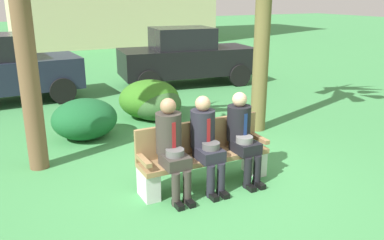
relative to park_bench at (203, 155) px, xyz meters
name	(u,v)px	position (x,y,z in m)	size (l,w,h in m)	color
ground_plane	(213,181)	(0.15, -0.03, -0.42)	(80.00, 80.00, 0.00)	#408B4B
park_bench	(203,155)	(0.00, 0.00, 0.00)	(1.90, 0.44, 0.90)	#99754C
seated_man_left	(172,144)	(-0.54, -0.13, 0.31)	(0.34, 0.72, 1.32)	#38332D
seated_man_middle	(206,139)	(-0.03, -0.13, 0.30)	(0.34, 0.72, 1.30)	#23232D
seated_man_right	(242,133)	(0.56, -0.13, 0.29)	(0.34, 0.72, 1.28)	black
shrub_near_bench	(156,104)	(0.57, 3.16, -0.08)	(1.10, 1.01, 0.69)	#335A2D
shrub_mid_lawn	(85,119)	(-1.07, 2.65, -0.05)	(1.20, 1.10, 0.75)	#19592C
shrub_far_lawn	(149,99)	(0.50, 3.38, -0.01)	(1.32, 1.21, 0.83)	#35751F
parked_car_far	(186,56)	(2.70, 6.04, 0.42)	(4.06, 2.09, 1.68)	black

